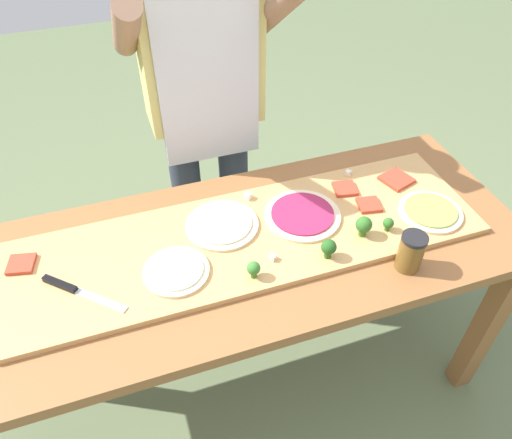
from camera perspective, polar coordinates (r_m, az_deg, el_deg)
name	(u,v)px	position (r m, az deg, el deg)	size (l,w,h in m)	color
ground_plane	(239,378)	(2.12, -1.93, -17.98)	(8.00, 8.00, 0.00)	#60704C
prep_table	(235,272)	(1.56, -2.51, -6.07)	(1.82, 0.69, 0.78)	brown
cutting_board	(249,238)	(1.50, -0.77, -2.13)	(1.44, 0.42, 0.02)	tan
chefs_knife	(72,288)	(1.44, -20.60, -7.48)	(0.21, 0.20, 0.02)	#B7BABF
pizza_whole_beet_magenta	(302,215)	(1.56, 5.43, 0.54)	(0.24, 0.24, 0.02)	beige
pizza_whole_pesto_green	(430,211)	(1.66, 19.64, 0.89)	(0.20, 0.20, 0.02)	beige
pizza_whole_cheese_artichoke	(222,224)	(1.52, -3.99, -0.57)	(0.23, 0.23, 0.02)	beige
pizza_whole_white_garlic	(176,271)	(1.41, -9.28, -5.91)	(0.19, 0.19, 0.02)	beige
pizza_slice_center	(345,189)	(1.68, 10.31, 3.55)	(0.07, 0.07, 0.01)	#BC3D28
pizza_slice_near_left	(396,179)	(1.76, 16.02, 4.51)	(0.09, 0.09, 0.01)	#BC3D28
pizza_slice_far_right	(21,264)	(1.56, -25.65, -4.70)	(0.07, 0.07, 0.01)	#BC3D28
pizza_slice_near_right	(369,205)	(1.63, 13.02, 1.67)	(0.07, 0.07, 0.01)	#BC3D28
broccoli_floret_back_left	(364,225)	(1.50, 12.43, -0.66)	(0.05, 0.05, 0.07)	#366618
broccoli_floret_front_left	(254,269)	(1.36, -0.28, -5.74)	(0.04, 0.04, 0.06)	#3F7220
broccoli_floret_center_right	(329,248)	(1.42, 8.45, -3.26)	(0.05, 0.05, 0.06)	#2C5915
broccoli_floret_center_left	(388,224)	(1.55, 15.14, -0.46)	(0.03, 0.03, 0.05)	#366618
cheese_crumble_a	(273,257)	(1.42, 1.94, -4.43)	(0.02, 0.02, 0.02)	silver
cheese_crumble_b	(348,173)	(1.74, 10.69, 5.34)	(0.02, 0.02, 0.02)	silver
cheese_crumble_c	(248,196)	(1.61, -0.95, 2.77)	(0.02, 0.02, 0.02)	white
sauce_jar	(411,252)	(1.46, 17.57, -3.62)	(0.07, 0.07, 0.12)	brown
cook_center	(204,93)	(1.80, -6.11, 14.42)	(0.54, 0.39, 1.67)	#333847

